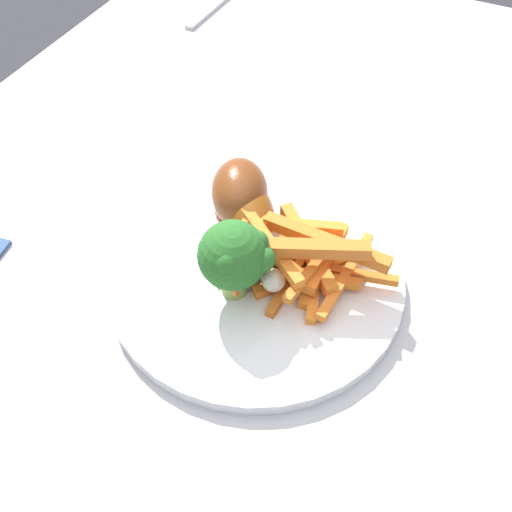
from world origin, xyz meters
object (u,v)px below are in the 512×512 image
dining_table (277,318)px  chicken_drumstick_far (249,214)px  carrot_fries_pile (306,257)px  chicken_drumstick_near (239,196)px  broccoli_floret_front (235,257)px  dinner_plate (256,276)px

dining_table → chicken_drumstick_far: (0.01, 0.03, 0.13)m
carrot_fries_pile → chicken_drumstick_near: 0.09m
dining_table → broccoli_floret_front: 0.17m
carrot_fries_pile → chicken_drumstick_near: bearing=66.1°
dining_table → carrot_fries_pile: 0.13m
dining_table → broccoli_floret_front: broccoli_floret_front is taller
broccoli_floret_front → carrot_fries_pile: size_ratio=0.47×
carrot_fries_pile → chicken_drumstick_near: size_ratio=1.24×
dining_table → dinner_plate: size_ratio=4.38×
dining_table → broccoli_floret_front: (-0.06, 0.01, 0.16)m
broccoli_floret_front → carrot_fries_pile: 0.07m
dining_table → chicken_drumstick_far: 0.14m
dinner_plate → broccoli_floret_front: 0.06m
chicken_drumstick_near → dinner_plate: bearing=-141.8°
chicken_drumstick_far → broccoli_floret_front: bearing=-162.4°
carrot_fries_pile → chicken_drumstick_near: chicken_drumstick_near is taller
chicken_drumstick_near → chicken_drumstick_far: size_ratio=1.07×
dinner_plate → dining_table: bearing=-9.7°
dinner_plate → carrot_fries_pile: bearing=-63.5°
broccoli_floret_front → carrot_fries_pile: bearing=-43.5°
dinner_plate → chicken_drumstick_far: 0.06m
chicken_drumstick_near → chicken_drumstick_far: bearing=-127.7°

